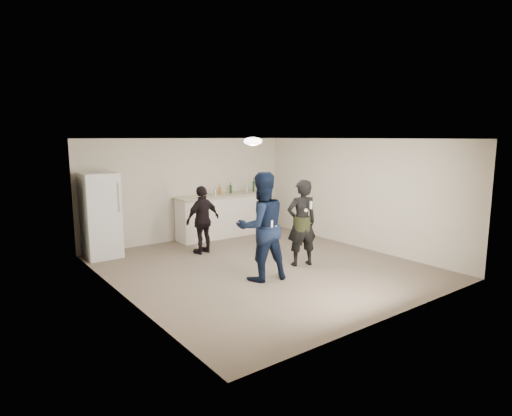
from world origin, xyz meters
TOP-DOWN VIEW (x-y plane):
  - floor at (0.00, 0.00)m, footprint 6.00×6.00m
  - ceiling at (0.00, 0.00)m, footprint 6.00×6.00m
  - wall_back at (0.00, 3.00)m, footprint 6.00×0.00m
  - wall_front at (0.00, -3.00)m, footprint 6.00×0.00m
  - wall_left at (-2.75, 0.00)m, footprint 0.00×6.00m
  - wall_right at (2.75, 0.00)m, footprint 0.00×6.00m
  - counter at (0.87, 2.67)m, footprint 2.60×0.56m
  - counter_top at (0.87, 2.67)m, footprint 2.68×0.64m
  - fridge at (-2.30, 2.60)m, footprint 0.70×0.70m
  - fridge_handle at (-2.02, 2.23)m, footprint 0.02×0.02m
  - ceiling_dome at (0.00, 0.30)m, footprint 0.36×0.36m
  - shaker at (0.51, 2.59)m, footprint 0.08×0.08m
  - man at (-0.46, -0.58)m, footprint 1.06×0.90m
  - woman at (0.69, -0.38)m, footprint 0.72×0.57m
  - camo_shorts at (0.69, -0.38)m, footprint 0.34×0.34m
  - spectator at (-0.42, 1.58)m, footprint 0.92×0.51m
  - remote_man at (-0.46, -0.86)m, footprint 0.04×0.04m
  - nunchuk_man at (-0.34, -0.83)m, footprint 0.07×0.07m
  - remote_woman at (0.69, -0.63)m, footprint 0.04×0.04m
  - nunchuk_woman at (0.59, -0.60)m, footprint 0.07×0.07m
  - bottle_cluster at (1.27, 2.72)m, footprint 1.10×0.14m

SIDE VIEW (x-z plane):
  - floor at x=0.00m, z-range 0.00..0.00m
  - counter at x=0.87m, z-range 0.00..1.05m
  - spectator at x=-0.42m, z-range 0.00..1.49m
  - camo_shorts at x=0.69m, z-range 0.71..0.99m
  - woman at x=0.69m, z-range 0.00..1.72m
  - fridge at x=-2.30m, z-range 0.00..1.80m
  - man at x=-0.46m, z-range 0.00..1.93m
  - nunchuk_man at x=-0.34m, z-range 0.95..1.01m
  - remote_man at x=-0.46m, z-range 0.98..1.12m
  - counter_top at x=0.87m, z-range 1.05..1.09m
  - nunchuk_woman at x=0.59m, z-range 1.11..1.18m
  - shaker at x=0.51m, z-range 1.09..1.26m
  - bottle_cluster at x=1.27m, z-range 1.06..1.34m
  - wall_back at x=0.00m, z-range -1.75..4.25m
  - wall_front at x=0.00m, z-range -1.75..4.25m
  - wall_left at x=-2.75m, z-range -1.75..4.25m
  - wall_right at x=2.75m, z-range -1.75..4.25m
  - remote_woman at x=0.69m, z-range 1.18..1.32m
  - fridge_handle at x=-2.02m, z-range 1.00..1.60m
  - ceiling_dome at x=0.00m, z-range 2.37..2.53m
  - ceiling at x=0.00m, z-range 2.50..2.50m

